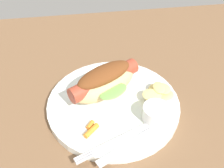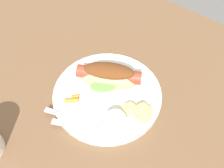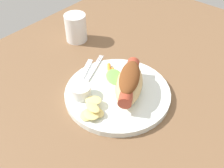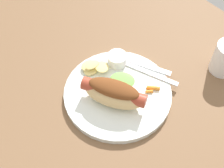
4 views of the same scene
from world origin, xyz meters
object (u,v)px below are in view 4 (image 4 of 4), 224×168
object	(u,v)px
sauce_ramekin	(117,59)
knife	(144,65)
fork	(146,72)
carrot_garnish	(152,89)
hot_dog	(114,93)
plate	(118,93)
chips_pile	(93,67)

from	to	relation	value
sauce_ramekin	knife	size ratio (longest dim) A/B	0.34
fork	carrot_garnish	bearing A→B (deg)	-49.78
hot_dog	plate	bearing A→B (deg)	90.28
plate	carrot_garnish	bearing A→B (deg)	52.96
fork	knife	bearing A→B (deg)	124.96
plate	hot_dog	world-z (taller)	hot_dog
sauce_ramekin	fork	size ratio (longest dim) A/B	0.31
hot_dog	carrot_garnish	size ratio (longest dim) A/B	4.05
plate	sauce_ramekin	bearing A→B (deg)	140.10
hot_dog	chips_pile	bearing A→B (deg)	139.21
fork	carrot_garnish	world-z (taller)	carrot_garnish
plate	knife	world-z (taller)	knife
sauce_ramekin	plate	bearing A→B (deg)	-39.90
plate	fork	world-z (taller)	fork
plate	sauce_ramekin	distance (cm)	9.50
fork	carrot_garnish	distance (cm)	5.77
chips_pile	knife	bearing A→B (deg)	54.58
hot_dog	fork	size ratio (longest dim) A/B	0.96
plate	chips_pile	distance (cm)	9.74
sauce_ramekin	fork	bearing A→B (deg)	27.06
hot_dog	sauce_ramekin	size ratio (longest dim) A/B	3.12
sauce_ramekin	chips_pile	world-z (taller)	sauce_ramekin
hot_dog	fork	bearing A→B (deg)	66.76
sauce_ramekin	chips_pile	distance (cm)	6.63
carrot_garnish	plate	bearing A→B (deg)	-127.04
sauce_ramekin	chips_pile	xyz separation A→B (cm)	(-2.49, -6.12, -0.48)
knife	chips_pile	world-z (taller)	chips_pile
hot_dog	sauce_ramekin	xyz separation A→B (cm)	(-8.45, 8.34, -1.92)
knife	plate	bearing A→B (deg)	-106.96
fork	chips_pile	xyz separation A→B (cm)	(-9.65, -9.78, 0.85)
knife	chips_pile	size ratio (longest dim) A/B	1.85
knife	sauce_ramekin	bearing A→B (deg)	-163.74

